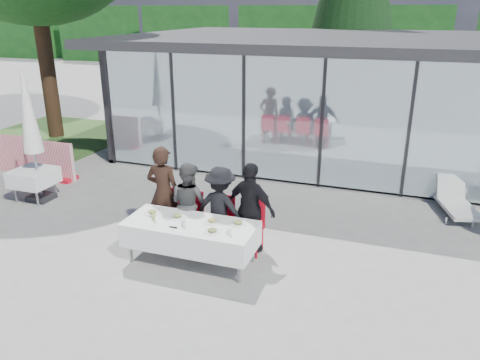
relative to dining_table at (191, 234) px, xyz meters
name	(u,v)px	position (x,y,z in m)	size (l,w,h in m)	color
ground	(219,258)	(0.40, 0.28, -0.54)	(90.00, 90.00, 0.00)	gray
pavilion	(379,79)	(2.40, 8.45, 1.61)	(14.80, 8.80, 3.44)	gray
treeline	(340,38)	(-1.60, 28.28, 1.66)	(62.50, 2.00, 4.40)	#123A15
dining_table	(191,234)	(0.00, 0.00, 0.00)	(2.26, 0.96, 0.75)	white
diner_a	(164,193)	(-0.87, 0.70, 0.38)	(0.67, 0.67, 1.83)	black
diner_chair_a	(166,210)	(-0.87, 0.75, 0.00)	(0.44, 0.44, 0.97)	red
diner_b	(189,203)	(-0.35, 0.70, 0.25)	(0.76, 0.76, 1.57)	#4C4C4C
diner_chair_b	(191,214)	(-0.35, 0.75, 0.00)	(0.44, 0.44, 0.97)	red
diner_c	(221,208)	(0.28, 0.70, 0.24)	(1.00, 1.00, 1.55)	black
diner_chair_c	(222,219)	(0.28, 0.75, 0.00)	(0.44, 0.44, 0.97)	red
diner_d	(251,209)	(0.85, 0.70, 0.31)	(0.99, 0.99, 1.69)	black
diner_chair_d	(252,223)	(0.85, 0.75, 0.00)	(0.44, 0.44, 0.97)	red
plate_a	(152,212)	(-0.80, 0.13, 0.24)	(0.29, 0.29, 0.07)	white
plate_b	(178,216)	(-0.29, 0.12, 0.24)	(0.29, 0.29, 0.07)	white
plate_c	(212,221)	(0.34, 0.14, 0.24)	(0.29, 0.29, 0.07)	white
plate_d	(238,223)	(0.79, 0.21, 0.24)	(0.29, 0.29, 0.07)	white
plate_extra	(212,231)	(0.49, -0.21, 0.24)	(0.29, 0.29, 0.07)	white
juice_bottle	(153,215)	(-0.65, -0.09, 0.29)	(0.06, 0.06, 0.16)	#85AF49
drinking_glasses	(199,227)	(0.24, -0.18, 0.26)	(0.91, 0.11, 0.10)	silver
folded_eyeglasses	(173,227)	(-0.19, -0.27, 0.22)	(0.14, 0.03, 0.01)	black
spare_table_left	(34,177)	(-4.58, 1.37, 0.02)	(0.86, 0.86, 0.74)	white
spare_chair_b	(436,177)	(4.08, 4.51, 0.00)	(0.60, 0.60, 0.97)	red
market_umbrella	(29,119)	(-4.49, 1.41, 1.37)	(0.50, 0.50, 3.00)	black
lounger	(456,201)	(4.49, 3.84, -0.28)	(0.94, 1.44, 0.72)	silver
grass_patch	(57,136)	(-8.10, 6.28, -0.53)	(5.00, 5.00, 0.02)	#385926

